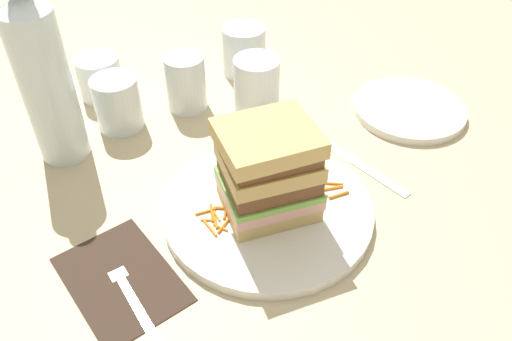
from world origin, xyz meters
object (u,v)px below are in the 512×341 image
empty_tumbler_3 (186,83)px  empty_tumbler_1 (118,103)px  napkin_dark (121,279)px  water_bottle (45,80)px  empty_tumbler_0 (100,78)px  side_plate (409,109)px  sandwich (269,171)px  knife (356,162)px  main_plate (269,211)px  empty_tumbler_2 (244,50)px  fork (128,290)px  juice_glass (257,87)px

empty_tumbler_3 → empty_tumbler_1: bearing=175.1°
napkin_dark → water_bottle: size_ratio=0.57×
napkin_dark → empty_tumbler_1: 0.31m
empty_tumbler_0 → side_plate: size_ratio=0.40×
empty_tumbler_3 → empty_tumbler_0: bearing=134.4°
sandwich → side_plate: (0.32, 0.07, -0.07)m
knife → empty_tumbler_0: 0.44m
main_plate → empty_tumbler_2: size_ratio=3.12×
fork → empty_tumbler_0: empty_tumbler_0 is taller
knife → juice_glass: 0.20m
empty_tumbler_0 → empty_tumbler_1: bearing=-94.1°
main_plate → sandwich: sandwich is taller
sandwich → fork: sandwich is taller
juice_glass → empty_tumbler_0: juice_glass is taller
water_bottle → empty_tumbler_1: (0.10, 0.02, -0.08)m
knife → empty_tumbler_2: size_ratio=2.30×
empty_tumbler_3 → side_plate: 0.37m
sandwich → napkin_dark: (-0.20, 0.01, -0.08)m
empty_tumbler_0 → empty_tumbler_1: (-0.01, -0.10, 0.01)m
juice_glass → napkin_dark: bearing=-147.6°
empty_tumbler_2 → empty_tumbler_0: bearing=165.1°
main_plate → juice_glass: juice_glass is taller
fork → empty_tumbler_0: 0.42m
main_plate → empty_tumbler_3: 0.28m
water_bottle → side_plate: (0.50, -0.20, -0.12)m
empty_tumbler_0 → side_plate: bearing=-38.7°
main_plate → sandwich: size_ratio=1.99×
knife → side_plate: (0.16, 0.05, 0.00)m
knife → empty_tumbler_3: 0.30m
fork → empty_tumbler_3: bearing=52.2°
water_bottle → side_plate: size_ratio=1.53×
fork → side_plate: 0.53m
knife → side_plate: bearing=17.3°
sandwich → empty_tumbler_2: sandwich is taller
main_plate → empty_tumbler_0: (-0.08, 0.39, 0.03)m
fork → empty_tumbler_1: size_ratio=1.97×
main_plate → empty_tumbler_3: empty_tumbler_3 is taller
sandwich → water_bottle: water_bottle is taller
empty_tumbler_2 → empty_tumbler_3: size_ratio=0.95×
empty_tumbler_0 → side_plate: empty_tumbler_0 is taller
empty_tumbler_2 → side_plate: 0.30m
empty_tumbler_1 → side_plate: empty_tumbler_1 is taller
water_bottle → empty_tumbler_3: (0.21, 0.01, -0.08)m
sandwich → empty_tumbler_2: 0.37m
napkin_dark → juice_glass: (0.32, 0.20, 0.04)m
sandwich → empty_tumbler_1: size_ratio=1.62×
empty_tumbler_2 → main_plate: bearing=-117.2°
water_bottle → empty_tumbler_2: 0.36m
fork → juice_glass: size_ratio=1.80×
sandwich → main_plate: bearing=32.1°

